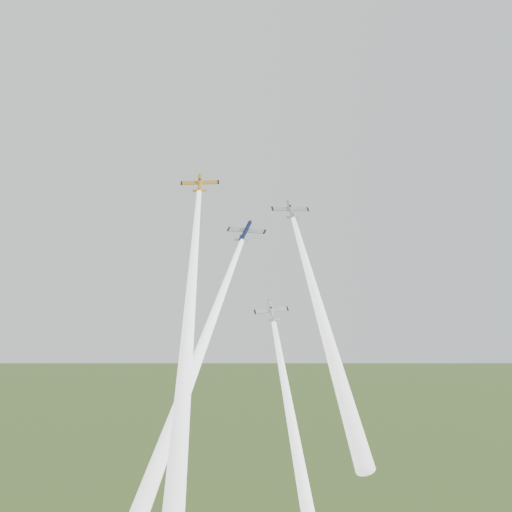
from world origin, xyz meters
The scene contains 8 objects.
plane_yellow centered at (-11.24, 0.29, 107.58)m, with size 8.01×7.95×1.25m, color orange, non-canonical shape.
smoke_trail_yellow centered at (-12.08, -28.80, 79.94)m, with size 2.82×2.82×73.87m, color white, non-canonical shape.
plane_navy centered at (-1.69, 1.87, 97.85)m, with size 8.36×8.29×1.31m, color #0D173A, non-canonical shape.
smoke_trail_navy centered at (-10.97, -22.61, 72.99)m, with size 2.82×2.82×65.82m, color white, non-canonical shape.
plane_silver_right centered at (8.02, 3.41, 102.75)m, with size 8.14×8.08×1.28m, color #A9B0B7, non-canonical shape.
smoke_trail_silver_right centered at (10.52, -20.42, 79.99)m, with size 2.82×2.82×59.70m, color white, non-canonical shape.
plane_silver_low centered at (2.94, -7.57, 81.19)m, with size 6.72×6.66×1.05m, color silver, non-canonical shape.
smoke_trail_silver_low centered at (5.09, -33.87, 56.13)m, with size 2.82×2.82×66.40m, color white, non-canonical shape.
Camera 1 is at (-8.05, -130.80, 81.25)m, focal length 45.00 mm.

